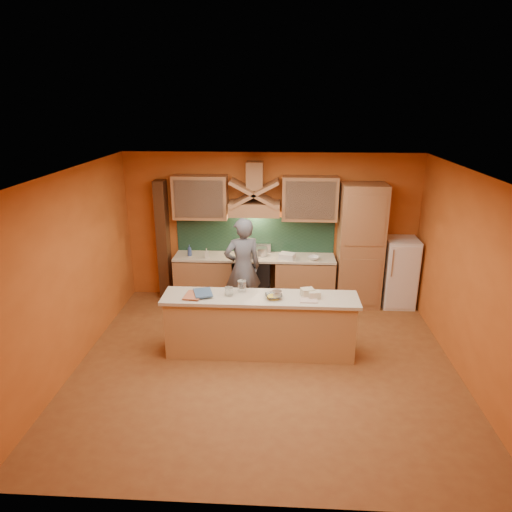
# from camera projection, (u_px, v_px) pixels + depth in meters

# --- Properties ---
(floor) EXTENTS (5.50, 5.00, 0.01)m
(floor) POSITION_uv_depth(u_px,v_px,m) (266.00, 363.00, 6.74)
(floor) COLOR brown
(floor) RESTS_ON ground
(ceiling) EXTENTS (5.50, 5.00, 0.01)m
(ceiling) POSITION_uv_depth(u_px,v_px,m) (267.00, 173.00, 5.83)
(ceiling) COLOR white
(ceiling) RESTS_ON wall_back
(wall_back) EXTENTS (5.50, 0.02, 2.80)m
(wall_back) POSITION_uv_depth(u_px,v_px,m) (271.00, 227.00, 8.65)
(wall_back) COLOR #C56226
(wall_back) RESTS_ON floor
(wall_front) EXTENTS (5.50, 0.02, 2.80)m
(wall_front) POSITION_uv_depth(u_px,v_px,m) (256.00, 381.00, 3.93)
(wall_front) COLOR #C56226
(wall_front) RESTS_ON floor
(wall_left) EXTENTS (0.02, 5.00, 2.80)m
(wall_left) POSITION_uv_depth(u_px,v_px,m) (72.00, 271.00, 6.43)
(wall_left) COLOR #C56226
(wall_left) RESTS_ON floor
(wall_right) EXTENTS (0.02, 5.00, 2.80)m
(wall_right) POSITION_uv_depth(u_px,v_px,m) (470.00, 279.00, 6.14)
(wall_right) COLOR #C56226
(wall_right) RESTS_ON floor
(base_cabinet_left) EXTENTS (1.10, 0.60, 0.86)m
(base_cabinet_left) POSITION_uv_depth(u_px,v_px,m) (205.00, 279.00, 8.75)
(base_cabinet_left) COLOR #A5724B
(base_cabinet_left) RESTS_ON floor
(base_cabinet_right) EXTENTS (1.10, 0.60, 0.86)m
(base_cabinet_right) POSITION_uv_depth(u_px,v_px,m) (304.00, 281.00, 8.65)
(base_cabinet_right) COLOR #A5724B
(base_cabinet_right) RESTS_ON floor
(counter_top) EXTENTS (3.00, 0.62, 0.04)m
(counter_top) POSITION_uv_depth(u_px,v_px,m) (254.00, 257.00, 8.54)
(counter_top) COLOR beige
(counter_top) RESTS_ON base_cabinet_left
(stove) EXTENTS (0.60, 0.58, 0.90)m
(stove) POSITION_uv_depth(u_px,v_px,m) (254.00, 279.00, 8.69)
(stove) COLOR black
(stove) RESTS_ON floor
(backsplash) EXTENTS (3.00, 0.03, 0.70)m
(backsplash) POSITION_uv_depth(u_px,v_px,m) (255.00, 235.00, 8.70)
(backsplash) COLOR #173426
(backsplash) RESTS_ON wall_back
(range_hood) EXTENTS (0.92, 0.50, 0.24)m
(range_hood) POSITION_uv_depth(u_px,v_px,m) (254.00, 208.00, 8.29)
(range_hood) COLOR #A5724B
(range_hood) RESTS_ON wall_back
(hood_chimney) EXTENTS (0.30, 0.30, 0.50)m
(hood_chimney) POSITION_uv_depth(u_px,v_px,m) (255.00, 176.00, 8.20)
(hood_chimney) COLOR #A5724B
(hood_chimney) RESTS_ON wall_back
(upper_cabinet_left) EXTENTS (1.00, 0.35, 0.80)m
(upper_cabinet_left) POSITION_uv_depth(u_px,v_px,m) (200.00, 197.00, 8.36)
(upper_cabinet_left) COLOR #A5724B
(upper_cabinet_left) RESTS_ON wall_back
(upper_cabinet_right) EXTENTS (1.00, 0.35, 0.80)m
(upper_cabinet_right) POSITION_uv_depth(u_px,v_px,m) (310.00, 198.00, 8.25)
(upper_cabinet_right) COLOR #A5724B
(upper_cabinet_right) RESTS_ON wall_back
(pantry_column) EXTENTS (0.80, 0.60, 2.30)m
(pantry_column) POSITION_uv_depth(u_px,v_px,m) (360.00, 246.00, 8.36)
(pantry_column) COLOR #A5724B
(pantry_column) RESTS_ON floor
(fridge) EXTENTS (0.58, 0.60, 1.30)m
(fridge) POSITION_uv_depth(u_px,v_px,m) (399.00, 272.00, 8.48)
(fridge) COLOR white
(fridge) RESTS_ON floor
(trim_column_left) EXTENTS (0.20, 0.30, 2.30)m
(trim_column_left) POSITION_uv_depth(u_px,v_px,m) (163.00, 240.00, 8.70)
(trim_column_left) COLOR #472816
(trim_column_left) RESTS_ON floor
(island_body) EXTENTS (2.80, 0.55, 0.88)m
(island_body) POSITION_uv_depth(u_px,v_px,m) (260.00, 327.00, 6.89)
(island_body) COLOR tan
(island_body) RESTS_ON floor
(island_top) EXTENTS (2.90, 0.62, 0.05)m
(island_top) POSITION_uv_depth(u_px,v_px,m) (260.00, 298.00, 6.73)
(island_top) COLOR beige
(island_top) RESTS_ON island_body
(person) EXTENTS (0.77, 0.63, 1.81)m
(person) POSITION_uv_depth(u_px,v_px,m) (243.00, 268.00, 7.97)
(person) COLOR slate
(person) RESTS_ON floor
(pot_large) EXTENTS (0.27, 0.27, 0.17)m
(pot_large) POSITION_uv_depth(u_px,v_px,m) (251.00, 255.00, 8.41)
(pot_large) COLOR #ADACB3
(pot_large) RESTS_ON stove
(pot_small) EXTENTS (0.22, 0.22, 0.15)m
(pot_small) POSITION_uv_depth(u_px,v_px,m) (262.00, 253.00, 8.55)
(pot_small) COLOR silver
(pot_small) RESTS_ON stove
(soap_bottle_a) EXTENTS (0.09, 0.09, 0.17)m
(soap_bottle_a) POSITION_uv_depth(u_px,v_px,m) (207.00, 253.00, 8.43)
(soap_bottle_a) COLOR beige
(soap_bottle_a) RESTS_ON counter_top
(soap_bottle_b) EXTENTS (0.11, 0.11, 0.22)m
(soap_bottle_b) POSITION_uv_depth(u_px,v_px,m) (189.00, 250.00, 8.51)
(soap_bottle_b) COLOR #304786
(soap_bottle_b) RESTS_ON counter_top
(bowl_back) EXTENTS (0.26, 0.26, 0.06)m
(bowl_back) POSITION_uv_depth(u_px,v_px,m) (313.00, 258.00, 8.33)
(bowl_back) COLOR white
(bowl_back) RESTS_ON counter_top
(dish_rack) EXTENTS (0.33, 0.29, 0.10)m
(dish_rack) POSITION_uv_depth(u_px,v_px,m) (287.00, 256.00, 8.39)
(dish_rack) COLOR white
(dish_rack) RESTS_ON counter_top
(book_lower) EXTENTS (0.28, 0.36, 0.03)m
(book_lower) POSITION_uv_depth(u_px,v_px,m) (185.00, 295.00, 6.73)
(book_lower) COLOR #B86241
(book_lower) RESTS_ON island_top
(book_upper) EXTENTS (0.35, 0.41, 0.03)m
(book_upper) POSITION_uv_depth(u_px,v_px,m) (194.00, 294.00, 6.73)
(book_upper) COLOR #3A567F
(book_upper) RESTS_ON island_top
(jar_large) EXTENTS (0.17, 0.17, 0.18)m
(jar_large) POSITION_uv_depth(u_px,v_px,m) (242.00, 286.00, 6.86)
(jar_large) COLOR white
(jar_large) RESTS_ON island_top
(jar_small) EXTENTS (0.16, 0.16, 0.12)m
(jar_small) POSITION_uv_depth(u_px,v_px,m) (229.00, 291.00, 6.74)
(jar_small) COLOR silver
(jar_small) RESTS_ON island_top
(kitchen_scale) EXTENTS (0.12, 0.12, 0.09)m
(kitchen_scale) POSITION_uv_depth(u_px,v_px,m) (277.00, 295.00, 6.65)
(kitchen_scale) COLOR silver
(kitchen_scale) RESTS_ON island_top
(mixing_bowl) EXTENTS (0.30, 0.30, 0.06)m
(mixing_bowl) POSITION_uv_depth(u_px,v_px,m) (274.00, 296.00, 6.65)
(mixing_bowl) COLOR silver
(mixing_bowl) RESTS_ON island_top
(cloth) EXTENTS (0.25, 0.19, 0.02)m
(cloth) POSITION_uv_depth(u_px,v_px,m) (309.00, 300.00, 6.58)
(cloth) COLOR beige
(cloth) RESTS_ON island_top
(grocery_bag_a) EXTENTS (0.22, 0.19, 0.12)m
(grocery_bag_a) POSITION_uv_depth(u_px,v_px,m) (307.00, 292.00, 6.72)
(grocery_bag_a) COLOR beige
(grocery_bag_a) RESTS_ON island_top
(grocery_bag_b) EXTENTS (0.19, 0.16, 0.10)m
(grocery_bag_b) POSITION_uv_depth(u_px,v_px,m) (314.00, 295.00, 6.66)
(grocery_bag_b) COLOR beige
(grocery_bag_b) RESTS_ON island_top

